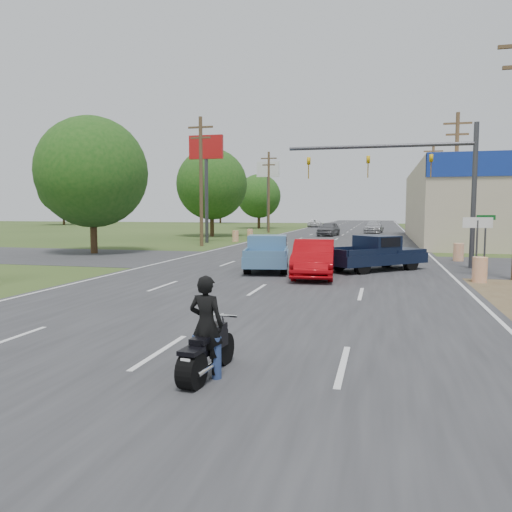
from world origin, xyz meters
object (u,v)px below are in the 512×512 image
(navy_pickup, at_px, (377,253))
(distant_car_white, at_px, (315,223))
(rider, at_px, (206,330))
(motorcycle, at_px, (205,354))
(red_convertible, at_px, (314,259))
(distant_car_grey, at_px, (329,229))
(blue_pickup, at_px, (267,253))
(distant_car_silver, at_px, (374,227))

(navy_pickup, relative_size, distant_car_white, 1.09)
(rider, bearing_deg, motorcycle, 90.00)
(red_convertible, height_order, distant_car_grey, red_convertible)
(blue_pickup, distance_m, navy_pickup, 5.13)
(motorcycle, bearing_deg, distant_car_white, 102.18)
(blue_pickup, distance_m, distant_car_silver, 40.60)
(distant_car_grey, relative_size, distant_car_white, 1.00)
(motorcycle, height_order, distant_car_white, distant_car_white)
(rider, height_order, distant_car_white, rider)
(red_convertible, distance_m, motorcycle, 13.17)
(motorcycle, xyz_separation_m, rider, (0.00, 0.04, 0.40))
(distant_car_silver, bearing_deg, blue_pickup, -89.77)
(red_convertible, relative_size, distant_car_white, 1.06)
(motorcycle, distance_m, distant_car_white, 75.34)
(red_convertible, distance_m, distant_car_grey, 33.94)
(rider, relative_size, distant_car_white, 0.37)
(rider, height_order, distant_car_silver, rider)
(navy_pickup, bearing_deg, motorcycle, -53.32)
(rider, height_order, navy_pickup, rider)
(red_convertible, bearing_deg, distant_car_white, 92.43)
(red_convertible, distance_m, distant_car_silver, 42.38)
(navy_pickup, distance_m, distant_car_silver, 39.29)
(motorcycle, xyz_separation_m, navy_pickup, (2.63, 16.23, 0.40))
(distant_car_silver, bearing_deg, motorcycle, -85.68)
(motorcycle, height_order, distant_car_silver, distant_car_silver)
(motorcycle, bearing_deg, red_convertible, 95.84)
(navy_pickup, bearing_deg, distant_car_grey, 145.91)
(red_convertible, height_order, rider, rider)
(red_convertible, height_order, distant_car_white, red_convertible)
(red_convertible, distance_m, rider, 13.13)
(rider, distance_m, navy_pickup, 16.40)
(navy_pickup, bearing_deg, rider, -53.32)
(blue_pickup, distance_m, distant_car_grey, 31.85)
(motorcycle, xyz_separation_m, distant_car_grey, (-2.79, 46.99, 0.34))
(red_convertible, bearing_deg, motorcycle, -95.24)
(rider, xyz_separation_m, navy_pickup, (2.63, 16.19, 0.00))
(red_convertible, height_order, distant_car_silver, red_convertible)
(blue_pickup, bearing_deg, motorcycle, -90.77)
(red_convertible, xyz_separation_m, rider, (-0.07, -13.13, 0.04))
(motorcycle, relative_size, blue_pickup, 0.37)
(rider, bearing_deg, distant_car_grey, -80.45)
(red_convertible, height_order, motorcycle, red_convertible)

